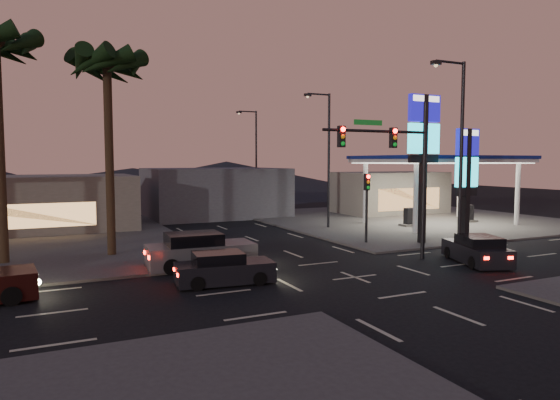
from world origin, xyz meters
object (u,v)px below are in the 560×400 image
gas_station (441,161)px  car_lane_a_front (223,269)px  traffic_signal_mast (397,158)px  pylon_sign_tall (424,139)px  suv_station (477,250)px  pylon_sign_short (467,168)px  car_lane_b_front (199,252)px

gas_station → car_lane_a_front: 24.46m
traffic_signal_mast → pylon_sign_tall: bearing=36.5°
car_lane_a_front → suv_station: 12.77m
pylon_sign_short → car_lane_a_front: (-16.56, -3.15, -4.04)m
gas_station → car_lane_b_front: (-21.58, -7.20, -4.30)m
pylon_sign_tall → suv_station: bearing=-103.9°
car_lane_b_front → traffic_signal_mast: bearing=-16.8°
pylon_sign_short → car_lane_b_front: size_ratio=1.34×
gas_station → suv_station: bearing=-126.3°
traffic_signal_mast → car_lane_a_front: size_ratio=1.90×
car_lane_a_front → car_lane_b_front: 3.45m
gas_station → traffic_signal_mast: bearing=-140.7°
traffic_signal_mast → car_lane_b_front: (-9.33, 2.81, -4.45)m
car_lane_b_front → suv_station: (12.70, -4.87, -0.13)m
suv_station → car_lane_a_front: bearing=173.6°
pylon_sign_tall → suv_station: (-1.37, -5.57, -5.74)m
pylon_sign_short → suv_station: (-3.87, -4.57, -4.00)m
car_lane_a_front → gas_station: bearing=26.3°
pylon_sign_tall → suv_station: 8.12m
pylon_sign_tall → gas_station: bearing=40.9°
pylon_sign_tall → car_lane_b_front: pylon_sign_tall is taller
pylon_sign_short → car_lane_b_front: pylon_sign_short is taller
pylon_sign_short → car_lane_b_front: 17.03m
pylon_sign_short → traffic_signal_mast: bearing=-160.9°
pylon_sign_tall → traffic_signal_mast: 6.02m
pylon_sign_tall → car_lane_b_front: size_ratio=1.72×
car_lane_a_front → pylon_sign_tall: bearing=16.5°
car_lane_a_front → car_lane_b_front: (-0.02, 3.45, 0.16)m
car_lane_a_front → car_lane_b_front: bearing=90.3°
traffic_signal_mast → suv_station: size_ratio=1.76×
car_lane_a_front → suv_station: bearing=-6.4°
gas_station → car_lane_b_front: bearing=-161.5°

